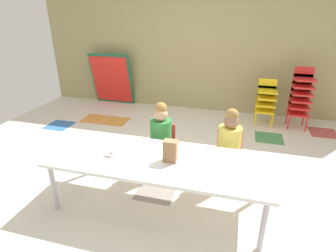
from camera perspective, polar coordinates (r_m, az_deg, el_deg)
The scene contains 12 objects.
ground_plane at distance 3.53m, azimuth -0.39°, elevation -9.41°, with size 6.59×4.98×0.02m.
back_wall at distance 5.44m, azimuth 7.00°, elevation 16.76°, with size 6.59×0.10×2.57m, color tan.
craft_table at distance 2.69m, azimuth -1.99°, elevation -7.67°, with size 2.17×0.80×0.56m.
seated_child_near_camera at distance 3.25m, azimuth -1.49°, elevation -1.19°, with size 0.32×0.32×0.92m.
seated_child_middle_seat at distance 3.13m, azimuth 12.96°, elevation -2.79°, with size 0.32×0.32×0.92m.
kid_chair_yellow_stack at distance 5.05m, azimuth 20.10°, elevation 5.33°, with size 0.32×0.30×0.80m.
kid_chair_red_stack at distance 5.10m, azimuth 26.39°, elevation 5.89°, with size 0.32×0.30×1.04m.
folded_activity_table at distance 5.94m, azimuth -11.86°, elevation 9.68°, with size 0.90×0.29×1.09m.
paper_bag_brown at distance 2.58m, azimuth 0.49°, elevation -5.32°, with size 0.13×0.09×0.22m, color #9E754C.
paper_plate_near_edge at distance 2.77m, azimuth -12.08°, elevation -6.16°, with size 0.18×0.18×0.01m, color white.
paper_plate_center_table at distance 2.97m, azimuth -9.99°, elevation -3.86°, with size 0.18×0.18×0.01m, color white.
donut_powdered_on_plate at distance 2.76m, azimuth -12.11°, elevation -5.82°, with size 0.11×0.11×0.03m, color white.
Camera 1 is at (0.79, -2.85, 1.91)m, focal length 28.68 mm.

